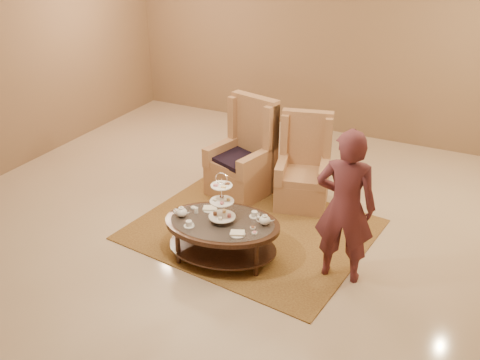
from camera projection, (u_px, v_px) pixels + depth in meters
The scene contains 8 objects.
ground at pixel (236, 239), 6.54m from camera, with size 8.00×8.00×0.00m, color beige.
ceiling at pixel (236, 239), 6.54m from camera, with size 8.00×8.00×0.02m, color beige.
wall_back at pixel (344, 34), 8.95m from camera, with size 8.00×0.04×3.50m, color #8B6B4B.
rug at pixel (252, 229), 6.73m from camera, with size 3.02×2.61×0.01m.
tea_table at pixel (222, 228), 6.02m from camera, with size 1.47×1.15×1.10m.
armchair_left at pixel (245, 162), 7.45m from camera, with size 0.90×0.92×1.37m.
armchair_right at pixel (303, 174), 7.21m from camera, with size 0.83×0.84×1.25m.
person at pixel (345, 207), 5.51m from camera, with size 0.68×0.50×1.73m.
Camera 1 is at (2.50, -4.91, 3.60)m, focal length 40.00 mm.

